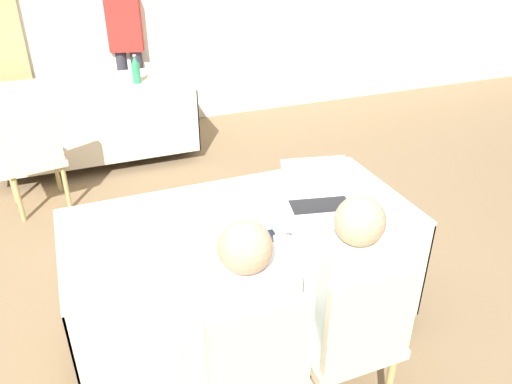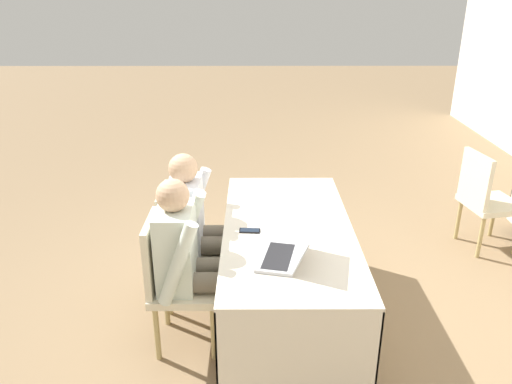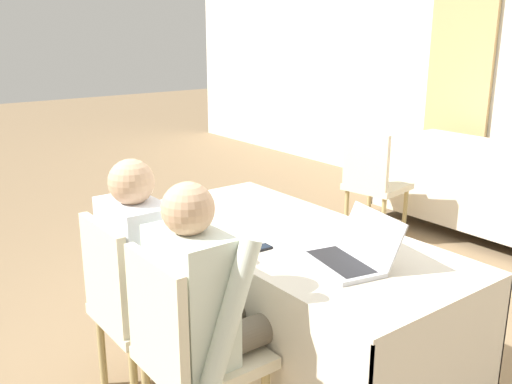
% 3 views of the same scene
% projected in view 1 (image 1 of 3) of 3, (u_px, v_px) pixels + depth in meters
% --- Properties ---
extents(ground_plane, '(24.00, 24.00, 0.00)m').
position_uv_depth(ground_plane, '(243.00, 321.00, 2.92)').
color(ground_plane, '#846B4C').
extents(conference_table_near, '(1.80, 0.85, 0.73)m').
position_uv_depth(conference_table_near, '(241.00, 243.00, 2.65)').
color(conference_table_near, beige).
rests_on(conference_table_near, ground_plane).
extents(conference_table_far, '(1.80, 0.85, 0.73)m').
position_uv_depth(conference_table_far, '(92.00, 104.00, 4.63)').
color(conference_table_far, beige).
rests_on(conference_table_far, ground_plane).
extents(laptop, '(0.41, 0.37, 0.21)m').
position_uv_depth(laptop, '(318.00, 197.00, 2.65)').
color(laptop, '#B7B7BC').
rests_on(laptop, conference_table_near).
extents(cell_phone, '(0.07, 0.14, 0.01)m').
position_uv_depth(cell_phone, '(271.00, 238.00, 2.38)').
color(cell_phone, black).
rests_on(cell_phone, conference_table_near).
extents(paper_beside_laptop, '(0.22, 0.30, 0.00)m').
position_uv_depth(paper_beside_laptop, '(256.00, 218.00, 2.55)').
color(paper_beside_laptop, white).
rests_on(paper_beside_laptop, conference_table_near).
extents(water_bottle, '(0.07, 0.07, 0.26)m').
position_uv_depth(water_bottle, '(136.00, 70.00, 4.57)').
color(water_bottle, '#288456').
rests_on(water_bottle, conference_table_far).
extents(chair_near_left, '(0.44, 0.44, 0.89)m').
position_uv_depth(chair_near_left, '(249.00, 365.00, 2.01)').
color(chair_near_left, tan).
rests_on(chair_near_left, ground_plane).
extents(chair_near_right, '(0.44, 0.44, 0.89)m').
position_uv_depth(chair_near_right, '(350.00, 334.00, 2.16)').
color(chair_near_right, tan).
rests_on(chair_near_right, ground_plane).
extents(chair_far_spare, '(0.51, 0.51, 0.89)m').
position_uv_depth(chair_far_spare, '(32.00, 154.00, 3.80)').
color(chair_far_spare, tan).
rests_on(chair_far_spare, ground_plane).
extents(person_checkered_shirt, '(0.50, 0.52, 1.15)m').
position_uv_depth(person_checkered_shirt, '(240.00, 319.00, 2.02)').
color(person_checkered_shirt, '#665B4C').
rests_on(person_checkered_shirt, ground_plane).
extents(person_white_shirt, '(0.50, 0.52, 1.15)m').
position_uv_depth(person_white_shirt, '(341.00, 291.00, 2.17)').
color(person_white_shirt, '#665B4C').
rests_on(person_white_shirt, ground_plane).
extents(person_red_shirt, '(0.38, 0.28, 1.59)m').
position_uv_depth(person_red_shirt, '(127.00, 44.00, 5.20)').
color(person_red_shirt, '#33333D').
rests_on(person_red_shirt, ground_plane).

